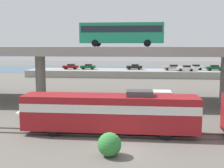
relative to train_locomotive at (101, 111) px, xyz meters
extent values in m
plane|color=#605B54|center=(2.13, -4.00, -2.19)|extent=(260.00, 260.00, 0.00)
cube|color=#59544C|center=(2.13, -0.72, -2.13)|extent=(110.00, 0.12, 0.12)
cube|color=#59544C|center=(2.13, 0.72, -2.13)|extent=(110.00, 0.12, 0.12)
cube|color=maroon|center=(0.81, 0.00, -0.11)|extent=(16.22, 3.00, 3.20)
cube|color=silver|center=(0.81, 0.00, 0.46)|extent=(16.22, 3.04, 0.77)
cone|color=silver|center=(-7.30, 0.00, -0.43)|extent=(2.21, 2.85, 2.85)
cube|color=black|center=(-5.64, 0.00, 0.78)|extent=(2.21, 2.70, 1.02)
cube|color=#3F3F42|center=(3.58, 0.00, 1.74)|extent=(2.40, 1.80, 0.50)
cylinder|color=black|center=(-4.26, -1.35, -1.71)|extent=(0.96, 0.18, 0.96)
cylinder|color=black|center=(-4.26, 1.35, -1.71)|extent=(0.96, 0.18, 0.96)
cylinder|color=black|center=(5.88, -1.35, -1.71)|extent=(0.96, 0.18, 0.96)
cylinder|color=black|center=(5.88, 1.35, -1.71)|extent=(0.96, 0.18, 0.96)
cube|color=gray|center=(2.13, 16.00, 5.29)|extent=(96.00, 12.09, 1.23)
cylinder|color=gray|center=(-11.47, 16.00, 1.24)|extent=(1.50, 1.50, 6.87)
cube|color=#197A56|center=(0.82, 16.26, 7.85)|extent=(12.00, 2.55, 2.90)
cube|color=black|center=(0.82, 16.26, 8.38)|extent=(11.52, 2.59, 0.93)
cube|color=black|center=(6.77, 16.26, 8.20)|extent=(0.08, 2.30, 1.74)
cylinder|color=black|center=(4.54, 17.47, 6.40)|extent=(1.00, 0.26, 1.00)
cylinder|color=black|center=(4.54, 15.05, 6.40)|extent=(1.00, 0.26, 1.00)
cylinder|color=black|center=(-2.90, 17.47, 6.40)|extent=(1.00, 0.26, 1.00)
cylinder|color=black|center=(-2.90, 15.05, 6.40)|extent=(1.00, 0.26, 1.00)
cube|color=#B7B7BC|center=(1.38, 7.20, -0.75)|extent=(2.00, 2.30, 2.00)
cube|color=silver|center=(4.88, 7.20, -0.45)|extent=(4.60, 2.30, 2.60)
cylinder|color=black|center=(1.67, 6.11, -1.75)|extent=(0.88, 0.28, 0.88)
cylinder|color=black|center=(1.67, 8.29, -1.75)|extent=(0.88, 0.28, 0.88)
cylinder|color=black|center=(5.88, 6.11, -1.75)|extent=(0.88, 0.28, 0.88)
cylinder|color=black|center=(5.88, 8.29, -1.75)|extent=(0.88, 0.28, 0.88)
cube|color=gray|center=(2.13, 51.00, -1.30)|extent=(57.22, 10.22, 1.79)
cube|color=silver|center=(18.05, 52.05, 0.27)|extent=(4.11, 1.85, 0.70)
cube|color=#1E232B|center=(18.26, 52.05, 0.86)|extent=(1.81, 1.63, 0.48)
cylinder|color=black|center=(16.78, 51.17, -0.08)|extent=(0.64, 0.20, 0.64)
cylinder|color=black|center=(16.78, 52.93, -0.08)|extent=(0.64, 0.20, 0.64)
cylinder|color=black|center=(19.33, 51.17, -0.08)|extent=(0.64, 0.20, 0.64)
cylinder|color=black|center=(19.33, 52.93, -0.08)|extent=(0.64, 0.20, 0.64)
cube|color=#0C4C26|center=(-10.70, 51.35, 0.27)|extent=(4.02, 1.81, 0.70)
cube|color=#1E232B|center=(-10.50, 51.35, 0.86)|extent=(1.77, 1.60, 0.48)
cylinder|color=black|center=(-11.95, 50.49, -0.08)|extent=(0.64, 0.20, 0.64)
cylinder|color=black|center=(-11.95, 52.22, -0.08)|extent=(0.64, 0.20, 0.64)
cylinder|color=black|center=(-9.46, 50.49, -0.08)|extent=(0.64, 0.20, 0.64)
cylinder|color=black|center=(-9.46, 52.22, -0.08)|extent=(0.64, 0.20, 0.64)
cube|color=black|center=(1.96, 51.89, 0.27)|extent=(4.24, 1.89, 0.70)
cube|color=#1E232B|center=(2.18, 51.89, 0.86)|extent=(1.86, 1.66, 0.48)
cylinder|color=black|center=(0.65, 50.99, -0.08)|extent=(0.64, 0.20, 0.64)
cylinder|color=black|center=(0.65, 52.78, -0.08)|extent=(0.64, 0.20, 0.64)
cylinder|color=black|center=(3.28, 50.99, -0.08)|extent=(0.64, 0.20, 0.64)
cylinder|color=black|center=(3.28, 52.78, -0.08)|extent=(0.64, 0.20, 0.64)
cube|color=#0C4C26|center=(22.91, 50.65, 0.27)|extent=(4.54, 1.71, 0.70)
cube|color=#1E232B|center=(22.68, 50.65, 0.86)|extent=(2.00, 1.50, 0.48)
cylinder|color=black|center=(24.32, 51.46, -0.08)|extent=(0.64, 0.20, 0.64)
cylinder|color=black|center=(24.32, 49.84, -0.08)|extent=(0.64, 0.20, 0.64)
cylinder|color=black|center=(21.50, 51.46, -0.08)|extent=(0.64, 0.20, 0.64)
cylinder|color=black|center=(21.50, 49.84, -0.08)|extent=(0.64, 0.20, 0.64)
cube|color=#9E998C|center=(12.02, 50.84, 0.27)|extent=(4.64, 1.82, 0.70)
cube|color=#1E232B|center=(12.26, 50.84, 0.86)|extent=(2.04, 1.61, 0.48)
cylinder|color=black|center=(10.58, 49.98, -0.08)|extent=(0.64, 0.20, 0.64)
cylinder|color=black|center=(10.58, 51.71, -0.08)|extent=(0.64, 0.20, 0.64)
cylinder|color=black|center=(13.46, 49.98, -0.08)|extent=(0.64, 0.20, 0.64)
cylinder|color=black|center=(13.46, 51.71, -0.08)|extent=(0.64, 0.20, 0.64)
cube|color=silver|center=(15.10, 48.67, 0.27)|extent=(4.31, 1.82, 0.70)
cube|color=#1E232B|center=(15.32, 48.67, 0.86)|extent=(1.90, 1.60, 0.48)
cylinder|color=black|center=(13.77, 47.80, -0.08)|extent=(0.64, 0.20, 0.64)
cylinder|color=black|center=(13.77, 49.53, -0.08)|extent=(0.64, 0.20, 0.64)
cylinder|color=black|center=(16.44, 47.80, -0.08)|extent=(0.64, 0.20, 0.64)
cylinder|color=black|center=(16.44, 49.53, -0.08)|extent=(0.64, 0.20, 0.64)
cube|color=maroon|center=(-15.56, 51.33, 0.27)|extent=(4.11, 1.73, 0.70)
cube|color=#1E232B|center=(-15.35, 51.33, 0.86)|extent=(1.81, 1.52, 0.48)
cylinder|color=black|center=(-16.83, 50.51, -0.08)|extent=(0.64, 0.20, 0.64)
cylinder|color=black|center=(-16.83, 52.15, -0.08)|extent=(0.64, 0.20, 0.64)
cylinder|color=black|center=(-14.28, 50.51, -0.08)|extent=(0.64, 0.20, 0.64)
cylinder|color=black|center=(-14.28, 52.15, -0.08)|extent=(0.64, 0.20, 0.64)
cube|color=#2D5170|center=(2.13, 74.00, -2.19)|extent=(140.00, 36.00, 0.01)
sphere|color=#317D37|center=(1.37, -5.44, -1.29)|extent=(1.80, 1.80, 1.80)
camera|label=1|loc=(3.61, -26.03, 6.06)|focal=46.08mm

